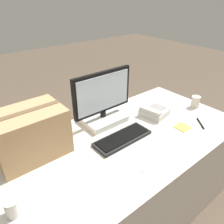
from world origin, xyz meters
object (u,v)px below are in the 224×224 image
Objects in this scene: desk_phone at (154,112)px; spoon at (143,174)px; sticky_note_pad at (182,127)px; keyboard at (122,138)px; monitor at (103,104)px; pen_marker at (200,123)px; cardboard_box at (30,134)px; paper_cup_left at (12,207)px; paper_cup_right at (195,102)px.

spoon is (-0.54, -0.40, -0.03)m from desk_phone.
sticky_note_pad reaches higher than spoon.
keyboard is at bearing 30.36° from spoon.
sticky_note_pad is (0.41, -0.44, -0.15)m from monitor.
desk_phone is at bearing 68.87° from pen_marker.
pen_marker is 0.16m from sticky_note_pad.
monitor is 0.57m from cardboard_box.
pen_marker reaches higher than spoon.
monitor is 5.38× the size of paper_cup_left.
paper_cup_left is 0.67× the size of spoon.
paper_cup_right is 0.71× the size of spoon.
monitor is 0.90m from paper_cup_left.
cardboard_box reaches higher than desk_phone.
cardboard_box is (-0.53, 0.24, 0.14)m from keyboard.
paper_cup_right is 0.98m from spoon.
spoon is 0.59m from sticky_note_pad.
monitor is at bearing 35.85° from spoon.
cardboard_box reaches higher than paper_cup_left.
monitor is 0.63m from spoon.
keyboard reaches higher than pen_marker.
pen_marker is at bearing -21.33° from sticky_note_pad.
keyboard is 0.34m from spoon.
spoon is 0.33× the size of cardboard_box.
desk_phone is 0.55× the size of cardboard_box.
paper_cup_left is 1.22m from sticky_note_pad.
monitor reaches higher than paper_cup_right.
monitor reaches higher than desk_phone.
paper_cup_left is 0.95× the size of paper_cup_right.
keyboard is 0.43m from desk_phone.
desk_phone is 0.97m from cardboard_box.
paper_cup_left reaches higher than sticky_note_pad.
spoon is at bearing -155.00° from desk_phone.
monitor is 0.44m from desk_phone.
monitor is 2.14× the size of desk_phone.
sticky_note_pad is at bearing -95.78° from desk_phone.
desk_phone is at bearing -2.08° from spoon.
monitor is at bearing 132.59° from sticky_note_pad.
paper_cup_right reaches higher than keyboard.
monitor is 3.59× the size of spoon.
cardboard_box reaches higher than sticky_note_pad.
keyboard is at bearing 176.96° from paper_cup_right.
keyboard is at bearing 108.52° from pen_marker.
pen_marker is at bearing -138.66° from paper_cup_right.
paper_cup_left is 0.22× the size of cardboard_box.
desk_phone is 2.37× the size of paper_cup_right.
desk_phone reaches higher than pen_marker.
paper_cup_right is 1.38m from cardboard_box.
keyboard is 1.00× the size of cardboard_box.
desk_phone reaches higher than keyboard.
keyboard is 3.40× the size of pen_marker.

